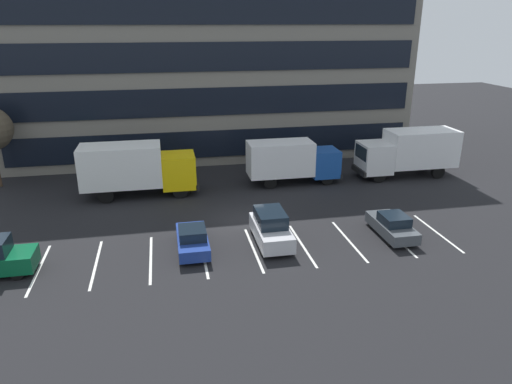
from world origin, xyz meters
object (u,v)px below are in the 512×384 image
object	(u,v)px
box_truck_blue	(292,160)
sedan_navy	(192,239)
box_truck_white	(409,151)
suv_silver	(271,228)
sedan_charcoal	(392,226)
box_truck_yellow	(136,167)

from	to	relation	value
box_truck_blue	sedan_navy	size ratio (longest dim) A/B	1.83
box_truck_blue	box_truck_white	bearing A→B (deg)	-0.40
suv_silver	sedan_charcoal	bearing A→B (deg)	-4.16
box_truck_white	box_truck_blue	world-z (taller)	box_truck_white
box_truck_blue	sedan_navy	distance (m)	13.12
box_truck_white	suv_silver	world-z (taller)	box_truck_white
box_truck_blue	suv_silver	size ratio (longest dim) A/B	1.71
sedan_navy	box_truck_blue	bearing A→B (deg)	50.26
sedan_navy	box_truck_white	bearing A→B (deg)	28.91
box_truck_yellow	suv_silver	world-z (taller)	box_truck_yellow
box_truck_white	suv_silver	bearing A→B (deg)	-144.08
box_truck_blue	suv_silver	distance (m)	10.73
box_truck_yellow	box_truck_blue	bearing A→B (deg)	2.53
sedan_navy	sedan_charcoal	size ratio (longest dim) A/B	1.00
box_truck_white	suv_silver	xyz separation A→B (m)	(-13.63, -9.87, -1.19)
box_truck_yellow	box_truck_blue	xyz separation A→B (m)	(11.59, 0.51, -0.25)
box_truck_white	sedan_navy	size ratio (longest dim) A/B	2.05
box_truck_yellow	sedan_navy	size ratio (longest dim) A/B	2.07
box_truck_blue	suv_silver	xyz separation A→B (m)	(-3.91, -9.94, -0.96)
sedan_navy	sedan_charcoal	distance (m)	11.61
box_truck_blue	suv_silver	world-z (taller)	box_truck_blue
box_truck_yellow	suv_silver	xyz separation A→B (m)	(7.68, -9.43, -1.21)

